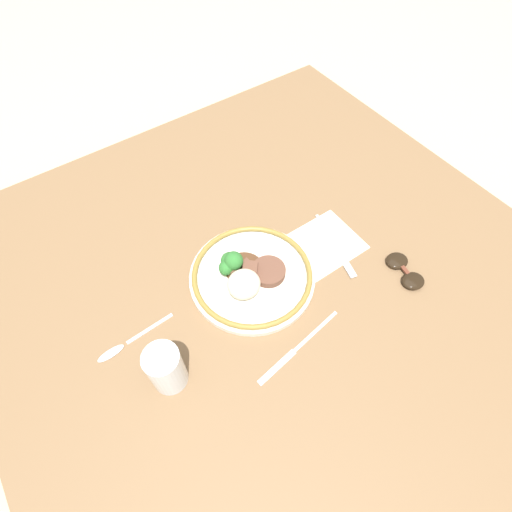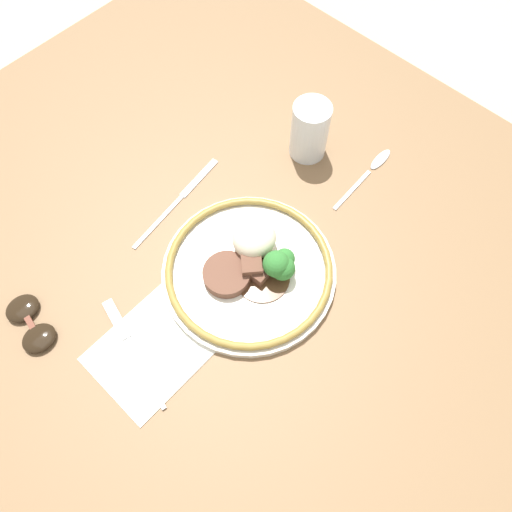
{
  "view_description": "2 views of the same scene",
  "coord_description": "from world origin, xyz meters",
  "px_view_note": "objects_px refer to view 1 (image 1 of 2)",
  "views": [
    {
      "loc": [
        0.3,
        0.34,
        0.79
      ],
      "look_at": [
        0.02,
        -0.07,
        0.07
      ],
      "focal_mm": 28.0,
      "sensor_mm": 36.0,
      "label": 1
    },
    {
      "loc": [
        -0.19,
        -0.28,
        0.76
      ],
      "look_at": [
        0.06,
        -0.04,
        0.08
      ],
      "focal_mm": 35.0,
      "sensor_mm": 36.0,
      "label": 2
    }
  ],
  "objects_px": {
    "plate": "(250,275)",
    "spoon": "(121,347)",
    "knife": "(296,349)",
    "fork": "(338,251)",
    "sunglasses": "(405,271)",
    "juice_glass": "(166,369)"
  },
  "relations": [
    {
      "from": "plate",
      "to": "knife",
      "type": "distance_m",
      "value": 0.19
    },
    {
      "from": "sunglasses",
      "to": "fork",
      "type": "bearing_deg",
      "value": -46.77
    },
    {
      "from": "knife",
      "to": "sunglasses",
      "type": "distance_m",
      "value": 0.31
    },
    {
      "from": "juice_glass",
      "to": "knife",
      "type": "relative_size",
      "value": 0.49
    },
    {
      "from": "plate",
      "to": "sunglasses",
      "type": "distance_m",
      "value": 0.34
    },
    {
      "from": "plate",
      "to": "fork",
      "type": "distance_m",
      "value": 0.22
    },
    {
      "from": "juice_glass",
      "to": "spoon",
      "type": "height_order",
      "value": "juice_glass"
    },
    {
      "from": "plate",
      "to": "spoon",
      "type": "distance_m",
      "value": 0.3
    },
    {
      "from": "plate",
      "to": "knife",
      "type": "xyz_separation_m",
      "value": [
        0.02,
        0.19,
        -0.02
      ]
    },
    {
      "from": "plate",
      "to": "spoon",
      "type": "bearing_deg",
      "value": -3.41
    },
    {
      "from": "fork",
      "to": "spoon",
      "type": "xyz_separation_m",
      "value": [
        0.51,
        -0.07,
        -0.0
      ]
    },
    {
      "from": "fork",
      "to": "sunglasses",
      "type": "height_order",
      "value": "sunglasses"
    },
    {
      "from": "fork",
      "to": "sunglasses",
      "type": "bearing_deg",
      "value": 47.35
    },
    {
      "from": "fork",
      "to": "spoon",
      "type": "bearing_deg",
      "value": -83.51
    },
    {
      "from": "fork",
      "to": "spoon",
      "type": "relative_size",
      "value": 1.13
    },
    {
      "from": "plate",
      "to": "spoon",
      "type": "xyz_separation_m",
      "value": [
        0.3,
        -0.02,
        -0.02
      ]
    },
    {
      "from": "plate",
      "to": "sunglasses",
      "type": "height_order",
      "value": "plate"
    },
    {
      "from": "spoon",
      "to": "sunglasses",
      "type": "distance_m",
      "value": 0.62
    },
    {
      "from": "plate",
      "to": "juice_glass",
      "type": "distance_m",
      "value": 0.27
    },
    {
      "from": "fork",
      "to": "knife",
      "type": "height_order",
      "value": "fork"
    },
    {
      "from": "fork",
      "to": "plate",
      "type": "bearing_deg",
      "value": -89.91
    },
    {
      "from": "fork",
      "to": "knife",
      "type": "distance_m",
      "value": 0.26
    }
  ]
}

